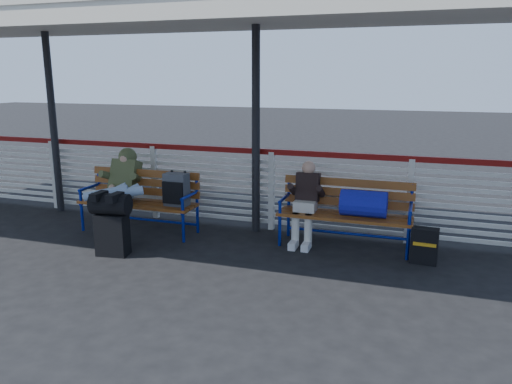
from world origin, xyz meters
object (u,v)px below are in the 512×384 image
(companion_person, at_px, (306,202))
(suitcase_side, at_px, (424,246))
(bench_left, at_px, (152,193))
(bench_right, at_px, (355,205))
(luggage_stack, at_px, (112,222))
(traveler_man, at_px, (118,190))

(companion_person, bearing_deg, suitcase_side, -10.54)
(suitcase_side, bearing_deg, bench_left, -176.67)
(bench_right, height_order, companion_person, companion_person)
(luggage_stack, relative_size, traveler_man, 0.51)
(bench_right, bearing_deg, traveler_man, -169.57)
(bench_left, distance_m, traveler_man, 0.51)
(luggage_stack, height_order, bench_right, bench_right)
(traveler_man, relative_size, companion_person, 1.43)
(bench_right, relative_size, suitcase_side, 3.95)
(suitcase_side, bearing_deg, companion_person, 173.33)
(luggage_stack, xyz_separation_m, bench_right, (2.96, 1.30, 0.15))
(luggage_stack, xyz_separation_m, companion_person, (2.28, 1.29, 0.14))
(luggage_stack, relative_size, bench_right, 0.46)
(luggage_stack, bearing_deg, bench_left, 81.27)
(luggage_stack, distance_m, bench_right, 3.24)
(bench_right, bearing_deg, companion_person, -179.65)
(luggage_stack, distance_m, suitcase_side, 4.01)
(luggage_stack, relative_size, suitcase_side, 1.82)
(bench_left, bearing_deg, bench_right, 5.15)
(bench_right, xyz_separation_m, suitcase_side, (0.92, -0.30, -0.37))
(bench_right, distance_m, traveler_man, 3.37)
(bench_left, relative_size, companion_person, 1.57)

